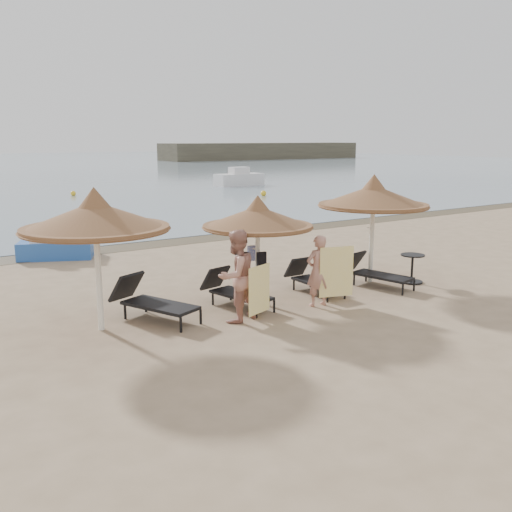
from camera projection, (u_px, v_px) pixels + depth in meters
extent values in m
plane|color=tan|center=(273.00, 312.00, 12.90)|extent=(160.00, 160.00, 0.00)
cube|color=brown|center=(122.00, 247.00, 20.54)|extent=(200.00, 1.60, 0.01)
cube|color=brown|center=(264.00, 151.00, 107.66)|extent=(40.00, 8.00, 3.00)
cube|color=silver|center=(239.00, 180.00, 47.02)|extent=(4.00, 1.60, 1.00)
cube|color=silver|center=(239.00, 171.00, 46.86)|extent=(1.50, 1.00, 0.60)
cylinder|color=white|center=(99.00, 279.00, 11.51)|extent=(0.12, 0.12, 2.14)
cone|color=brown|center=(95.00, 216.00, 11.25)|extent=(2.96, 2.96, 0.56)
cone|color=brown|center=(94.00, 199.00, 11.18)|extent=(0.71, 0.71, 0.46)
cylinder|color=brown|center=(96.00, 229.00, 11.30)|extent=(2.90, 2.90, 0.10)
cylinder|color=white|center=(258.00, 264.00, 13.45)|extent=(0.11, 0.11, 1.89)
cone|color=brown|center=(258.00, 216.00, 13.22)|extent=(2.60, 2.60, 0.49)
cone|color=brown|center=(258.00, 204.00, 13.16)|extent=(0.63, 0.63, 0.40)
cylinder|color=brown|center=(258.00, 226.00, 13.26)|extent=(2.55, 2.55, 0.09)
cylinder|color=white|center=(371.00, 243.00, 15.44)|extent=(0.12, 0.12, 2.14)
cone|color=brown|center=(373.00, 195.00, 15.18)|extent=(2.96, 2.96, 0.56)
cone|color=brown|center=(374.00, 183.00, 15.11)|extent=(0.71, 0.71, 0.46)
cylinder|color=brown|center=(373.00, 205.00, 15.23)|extent=(2.90, 2.90, 0.10)
cylinder|color=black|center=(181.00, 325.00, 11.52)|extent=(0.06, 0.06, 0.32)
cylinder|color=black|center=(201.00, 317.00, 12.04)|extent=(0.06, 0.06, 0.32)
cylinder|color=black|center=(125.00, 312.00, 12.38)|extent=(0.06, 0.06, 0.32)
cylinder|color=black|center=(146.00, 305.00, 12.90)|extent=(0.06, 0.06, 0.32)
cube|color=black|center=(160.00, 305.00, 12.20)|extent=(1.30, 1.84, 0.07)
cube|color=black|center=(126.00, 286.00, 12.69)|extent=(0.83, 0.71, 0.64)
cylinder|color=black|center=(256.00, 312.00, 12.45)|extent=(0.05, 0.05, 0.29)
cylinder|color=black|center=(274.00, 306.00, 12.85)|extent=(0.05, 0.05, 0.29)
cylinder|color=black|center=(213.00, 299.00, 13.44)|extent=(0.05, 0.05, 0.29)
cylinder|color=black|center=(231.00, 294.00, 13.84)|extent=(0.05, 0.05, 0.29)
cube|color=black|center=(241.00, 295.00, 13.14)|extent=(0.94, 1.64, 0.06)
cube|color=black|center=(215.00, 278.00, 13.71)|extent=(0.71, 0.55, 0.58)
cylinder|color=black|center=(328.00, 297.00, 13.64)|extent=(0.05, 0.05, 0.27)
cylinder|color=black|center=(345.00, 294.00, 13.93)|extent=(0.05, 0.05, 0.27)
cylinder|color=black|center=(294.00, 285.00, 14.76)|extent=(0.05, 0.05, 0.27)
cylinder|color=black|center=(310.00, 282.00, 15.05)|extent=(0.05, 0.05, 0.27)
cube|color=black|center=(318.00, 282.00, 14.35)|extent=(0.63, 1.47, 0.06)
cube|color=black|center=(297.00, 267.00, 15.01)|extent=(0.61, 0.42, 0.55)
cylinder|color=black|center=(403.00, 290.00, 14.25)|extent=(0.05, 0.05, 0.29)
cylinder|color=black|center=(414.00, 286.00, 14.66)|extent=(0.05, 0.05, 0.29)
cylinder|color=black|center=(354.00, 280.00, 15.23)|extent=(0.05, 0.05, 0.29)
cylinder|color=black|center=(366.00, 276.00, 15.64)|extent=(0.05, 0.05, 0.29)
cube|color=black|center=(382.00, 276.00, 14.95)|extent=(0.96, 1.65, 0.06)
cube|color=black|center=(353.00, 262.00, 15.51)|extent=(0.72, 0.56, 0.59)
cylinder|color=black|center=(411.00, 282.00, 15.55)|extent=(0.60, 0.60, 0.04)
cylinder|color=black|center=(412.00, 269.00, 15.48)|extent=(0.06, 0.06, 0.73)
cylinder|color=black|center=(413.00, 255.00, 15.40)|extent=(0.65, 0.65, 0.03)
imported|color=tan|center=(236.00, 269.00, 12.06)|extent=(1.20, 0.93, 2.31)
imported|color=tan|center=(318.00, 265.00, 13.21)|extent=(0.96, 0.69, 1.95)
cube|color=yellow|center=(259.00, 290.00, 12.05)|extent=(0.71, 0.27, 1.04)
cube|color=yellow|center=(337.00, 272.00, 13.23)|extent=(0.82, 0.26, 1.19)
cube|color=silver|center=(253.00, 253.00, 13.54)|extent=(0.29, 0.13, 0.36)
cube|color=black|center=(261.00, 259.00, 13.28)|extent=(0.24, 0.10, 0.33)
cube|color=#2557B0|center=(57.00, 249.00, 18.79)|extent=(2.67, 2.20, 0.58)
cube|color=silver|center=(56.00, 238.00, 18.72)|extent=(1.81, 1.66, 0.26)
cube|color=silver|center=(42.00, 231.00, 18.60)|extent=(0.87, 1.08, 0.37)
sphere|color=yellow|center=(73.00, 193.00, 38.84)|extent=(0.35, 0.35, 0.35)
sphere|color=yellow|center=(263.00, 193.00, 38.73)|extent=(0.38, 0.38, 0.38)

